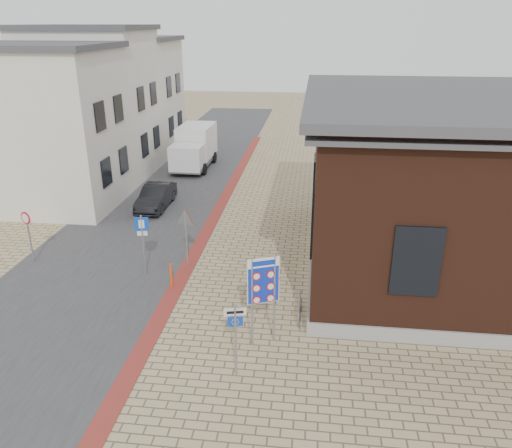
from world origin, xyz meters
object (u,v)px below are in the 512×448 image
at_px(parking_sign, 142,235).
at_px(bollard, 171,275).
at_px(sedan, 156,197).
at_px(box_truck, 194,147).
at_px(border_sign, 263,283).
at_px(essen_sign, 235,329).

xyz_separation_m(parking_sign, bollard, (1.32, -0.93, -1.19)).
relative_size(sedan, parking_sign, 1.52).
relative_size(sedan, box_truck, 0.71).
bearing_deg(border_sign, box_truck, 86.30).
xyz_separation_m(box_truck, essen_sign, (6.12, -21.04, 0.09)).
relative_size(border_sign, bollard, 3.03).
distance_m(border_sign, parking_sign, 6.48).
xyz_separation_m(essen_sign, parking_sign, (-4.50, 5.63, 0.15)).
xyz_separation_m(box_truck, parking_sign, (1.62, -15.41, 0.24)).
height_order(sedan, bollard, sedan).
bearing_deg(parking_sign, box_truck, 85.93).
distance_m(box_truck, border_sign, 20.54).
bearing_deg(box_truck, border_sign, -70.04).
height_order(sedan, border_sign, border_sign).
bearing_deg(border_sign, bollard, 118.08).
bearing_deg(essen_sign, box_truck, 93.35).
relative_size(border_sign, essen_sign, 1.26).
distance_m(border_sign, essen_sign, 1.83).
distance_m(sedan, border_sign, 13.42).
bearing_deg(essen_sign, border_sign, 57.35).
distance_m(sedan, parking_sign, 7.69).
relative_size(essen_sign, bollard, 2.41).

